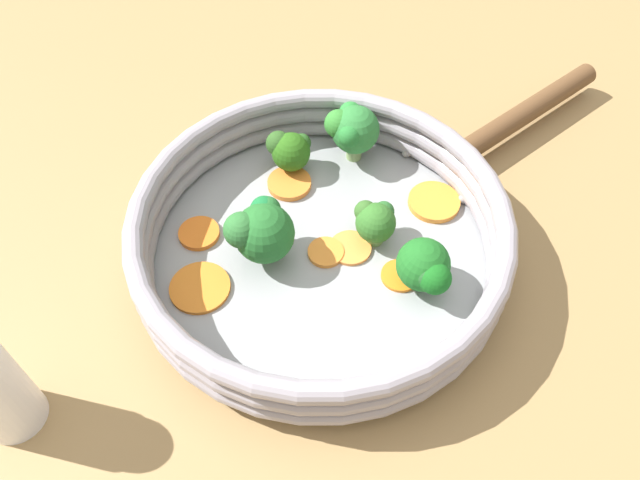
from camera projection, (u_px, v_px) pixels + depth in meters
ground_plane at (320, 259)px, 0.51m from camera, size 4.00×4.00×0.00m
skillet at (320, 255)px, 0.51m from camera, size 0.28×0.28×0.01m
skillet_rim_wall at (320, 232)px, 0.48m from camera, size 0.30×0.30×0.05m
skillet_handle at (520, 116)px, 0.59m from camera, size 0.20×0.10×0.02m
skillet_rivet_left at (464, 198)px, 0.53m from camera, size 0.01×0.01×0.01m
skillet_rivet_right at (406, 152)px, 0.57m from camera, size 0.01×0.01×0.01m
carrot_slice_0 at (323, 256)px, 0.50m from camera, size 0.04×0.04×0.00m
carrot_slice_1 at (350, 248)px, 0.50m from camera, size 0.04×0.04×0.00m
carrot_slice_2 at (200, 288)px, 0.48m from camera, size 0.06×0.06×0.00m
carrot_slice_3 at (400, 276)px, 0.49m from camera, size 0.03×0.03×0.00m
carrot_slice_4 at (289, 183)px, 0.55m from camera, size 0.04×0.04×0.01m
carrot_slice_5 at (199, 233)px, 0.51m from camera, size 0.04×0.04×0.00m
carrot_slice_6 at (434, 202)px, 0.53m from camera, size 0.04×0.04×0.01m
broccoli_floret_0 at (290, 150)px, 0.54m from camera, size 0.04×0.04×0.04m
broccoli_floret_1 at (374, 220)px, 0.50m from camera, size 0.04×0.04×0.04m
broccoli_floret_2 at (425, 267)px, 0.47m from camera, size 0.04×0.05×0.04m
broccoli_floret_3 at (352, 129)px, 0.54m from camera, size 0.05×0.05×0.05m
broccoli_floret_4 at (261, 230)px, 0.48m from camera, size 0.05×0.05×0.05m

